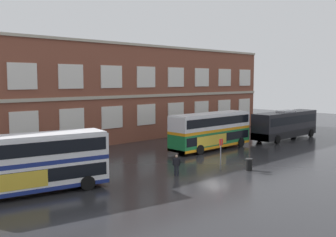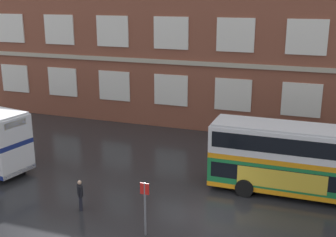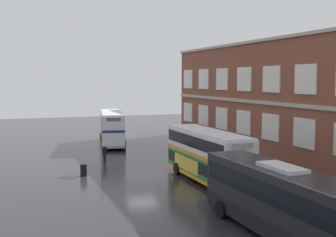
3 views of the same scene
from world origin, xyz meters
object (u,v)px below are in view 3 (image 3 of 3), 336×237
bus_stand_flag (101,153)px  waiting_passenger (105,152)px  touring_coach (281,202)px  station_litter_bin (84,170)px  double_decker_near (112,127)px  double_decker_middle (207,155)px

bus_stand_flag → waiting_passenger: bearing=164.5°
touring_coach → station_litter_bin: 19.57m
bus_stand_flag → touring_coach: bearing=14.4°
double_decker_near → double_decker_middle: bearing=6.5°
bus_stand_flag → station_litter_bin: size_ratio=2.62×
double_decker_near → bus_stand_flag: double_decker_near is taller
double_decker_middle → double_decker_near: bearing=-173.5°
touring_coach → station_litter_bin: touring_coach is taller
touring_coach → bus_stand_flag: (-19.79, -5.10, -0.27)m
waiting_passenger → double_decker_middle: bearing=27.4°
station_litter_bin → double_decker_near: bearing=159.4°
touring_coach → waiting_passenger: bearing=-170.7°
double_decker_near → touring_coach: 35.04m
touring_coach → station_litter_bin: size_ratio=11.66×
waiting_passenger → station_litter_bin: waiting_passenger is taller
double_decker_middle → touring_coach: bearing=-8.5°
double_decker_middle → station_litter_bin: (-5.49, -8.84, -1.63)m
double_decker_near → station_litter_bin: (16.79, -6.30, -1.63)m
station_litter_bin → double_decker_middle: bearing=58.2°
double_decker_middle → touring_coach: size_ratio=0.92×
bus_stand_flag → double_decker_near: bearing=163.7°
bus_stand_flag → station_litter_bin: 2.65m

